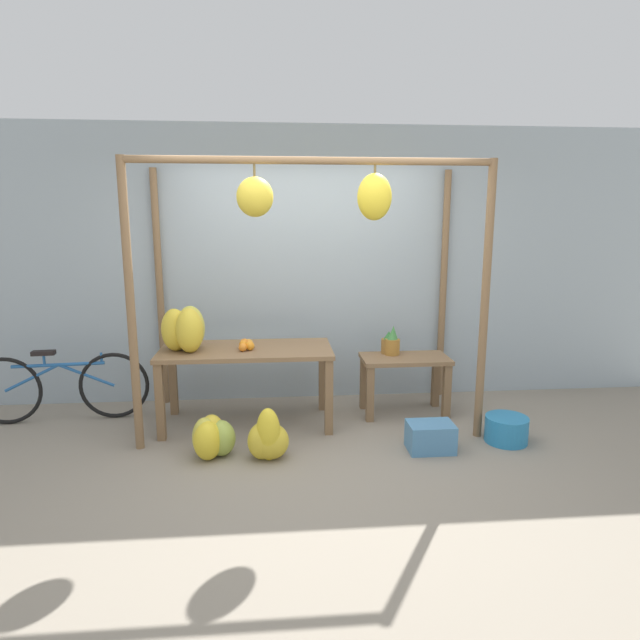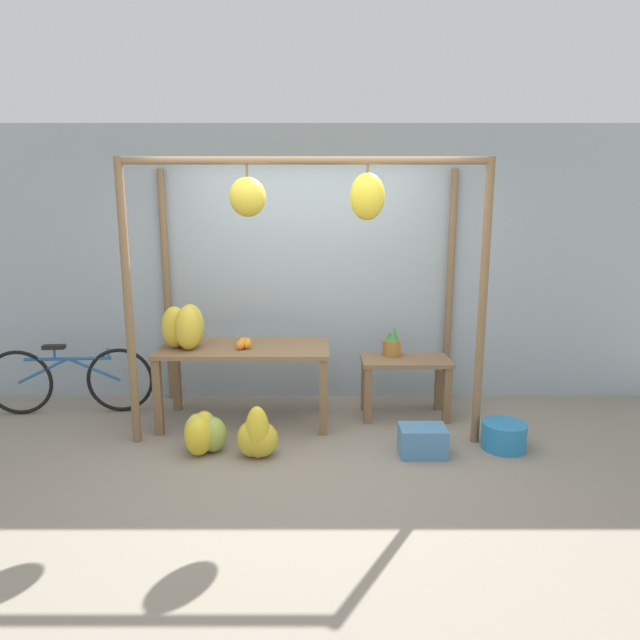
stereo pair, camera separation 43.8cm
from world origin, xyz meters
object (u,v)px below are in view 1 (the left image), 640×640
object	(u,v)px
pineapple_cluster	(391,343)
banana_pile_ground_right	(268,438)
parked_bicycle	(60,387)
orange_pile	(246,345)
banana_pile_on_table	(186,329)
blue_bucket	(506,429)
fruit_crate_white	(430,437)
banana_pile_ground_left	(212,438)

from	to	relation	value
pineapple_cluster	banana_pile_ground_right	world-z (taller)	pineapple_cluster
parked_bicycle	orange_pile	bearing A→B (deg)	-8.28
banana_pile_ground_right	banana_pile_on_table	bearing A→B (deg)	135.18
banana_pile_on_table	blue_bucket	world-z (taller)	banana_pile_on_table
banana_pile_ground_right	pineapple_cluster	bearing A→B (deg)	39.52
fruit_crate_white	parked_bicycle	xyz separation A→B (m)	(-3.28, 0.94, 0.22)
banana_pile_ground_right	fruit_crate_white	xyz separation A→B (m)	(1.34, 0.03, -0.05)
orange_pile	banana_pile_ground_left	bearing A→B (deg)	-112.08
banana_pile_on_table	banana_pile_ground_left	world-z (taller)	banana_pile_on_table
banana_pile_ground_right	parked_bicycle	distance (m)	2.18
pineapple_cluster	banana_pile_on_table	bearing A→B (deg)	-171.66
banana_pile_on_table	banana_pile_ground_right	distance (m)	1.26
banana_pile_ground_left	blue_bucket	bearing A→B (deg)	1.54
banana_pile_ground_right	parked_bicycle	bearing A→B (deg)	153.46
banana_pile_ground_right	banana_pile_ground_left	bearing A→B (deg)	170.21
orange_pile	pineapple_cluster	distance (m)	1.43
banana_pile_ground_right	fruit_crate_white	distance (m)	1.34
fruit_crate_white	banana_pile_ground_right	bearing A→B (deg)	-178.56
banana_pile_ground_left	fruit_crate_white	size ratio (longest dim) A/B	1.15
orange_pile	banana_pile_ground_right	size ratio (longest dim) A/B	0.52
fruit_crate_white	blue_bucket	world-z (taller)	fruit_crate_white
orange_pile	pineapple_cluster	bearing A→B (deg)	11.28
banana_pile_ground_left	banana_pile_ground_right	distance (m)	0.46
banana_pile_ground_left	fruit_crate_white	bearing A→B (deg)	-1.41
banana_pile_ground_right	fruit_crate_white	bearing A→B (deg)	1.44
banana_pile_on_table	fruit_crate_white	world-z (taller)	banana_pile_on_table
banana_pile_on_table	parked_bicycle	size ratio (longest dim) A/B	0.27
orange_pile	pineapple_cluster	size ratio (longest dim) A/B	0.78
blue_bucket	parked_bicycle	xyz separation A→B (m)	(-3.98, 0.83, 0.23)
banana_pile_on_table	banana_pile_ground_right	world-z (taller)	banana_pile_on_table
fruit_crate_white	blue_bucket	size ratio (longest dim) A/B	1.04
orange_pile	blue_bucket	world-z (taller)	orange_pile
blue_bucket	pineapple_cluster	bearing A→B (deg)	134.42
orange_pile	fruit_crate_white	world-z (taller)	orange_pile
fruit_crate_white	blue_bucket	xyz separation A→B (m)	(0.70, 0.11, -0.01)
banana_pile_on_table	parked_bicycle	xyz separation A→B (m)	(-1.23, 0.26, -0.58)
orange_pile	blue_bucket	xyz separation A→B (m)	(2.23, -0.57, -0.65)
banana_pile_ground_right	blue_bucket	distance (m)	2.04
orange_pile	banana_pile_ground_right	world-z (taller)	orange_pile
banana_pile_on_table	banana_pile_ground_left	bearing A→B (deg)	-67.21
orange_pile	banana_pile_ground_right	bearing A→B (deg)	-75.01
orange_pile	blue_bucket	distance (m)	2.39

